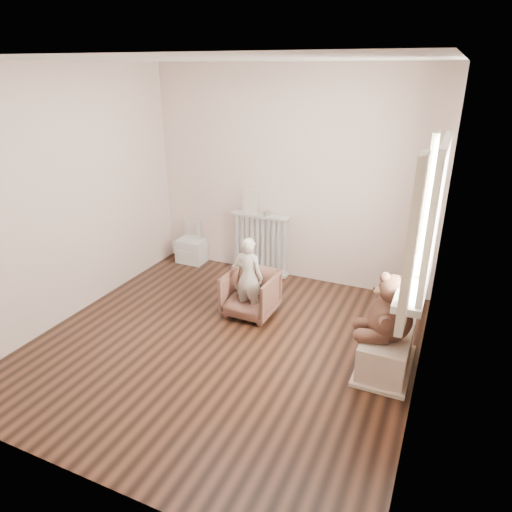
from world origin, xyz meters
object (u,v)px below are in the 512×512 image
at_px(child, 248,277).
at_px(toy_bench, 386,348).
at_px(armchair, 251,294).
at_px(plush_cat, 416,266).
at_px(teddy_bear, 391,306).
at_px(radiator, 260,246).
at_px(toy_vanity, 191,243).

distance_m(child, toy_bench, 1.59).
height_order(armchair, plush_cat, plush_cat).
distance_m(armchair, teddy_bear, 1.66).
xyz_separation_m(radiator, teddy_bear, (1.87, -1.49, 0.28)).
bearing_deg(child, toy_bench, 168.69).
xyz_separation_m(radiator, child, (0.33, -1.08, 0.08)).
bearing_deg(radiator, armchair, -71.96).
relative_size(radiator, child, 0.91).
distance_m(toy_bench, teddy_bear, 0.48).
distance_m(toy_vanity, toy_bench, 3.21).
distance_m(toy_vanity, plush_cat, 3.38).
xyz_separation_m(radiator, armchair, (0.33, -1.03, -0.14)).
bearing_deg(teddy_bear, toy_vanity, 138.86).
bearing_deg(plush_cat, teddy_bear, -134.30).
bearing_deg(toy_vanity, child, -37.36).
relative_size(radiator, plush_cat, 2.82).
xyz_separation_m(toy_bench, plush_cat, (0.14, 0.10, 0.80)).
xyz_separation_m(radiator, toy_bench, (1.86, -1.41, -0.19)).
height_order(toy_vanity, teddy_bear, teddy_bear).
xyz_separation_m(toy_vanity, toy_bench, (2.90, -1.38, -0.08)).
relative_size(teddy_bear, plush_cat, 2.11).
height_order(toy_vanity, armchair, toy_vanity).
xyz_separation_m(child, teddy_bear, (1.53, -0.41, 0.20)).
relative_size(toy_vanity, armchair, 1.09).
xyz_separation_m(toy_vanity, child, (1.37, -1.05, 0.19)).
relative_size(toy_vanity, plush_cat, 2.06).
bearing_deg(plush_cat, toy_bench, -151.44).
relative_size(radiator, armchair, 1.50).
bearing_deg(armchair, child, -88.85).
distance_m(armchair, plush_cat, 1.85).
height_order(toy_vanity, plush_cat, plush_cat).
distance_m(child, plush_cat, 1.77).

